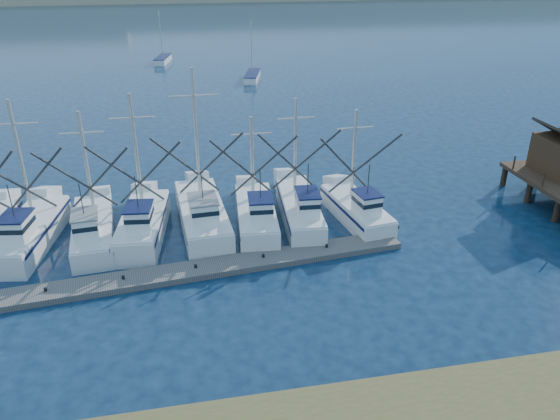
% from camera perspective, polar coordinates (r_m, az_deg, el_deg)
% --- Properties ---
extents(ground, '(500.00, 500.00, 0.00)m').
position_cam_1_polar(ground, '(27.04, 4.65, -12.77)').
color(ground, '#0B1B32').
rests_on(ground, ground).
extents(floating_dock, '(27.22, 4.61, 0.36)m').
position_cam_1_polar(floating_dock, '(31.60, -10.58, -6.50)').
color(floating_dock, '#68615D').
rests_on(floating_dock, ground).
extents(trawler_fleet, '(26.71, 9.22, 10.23)m').
position_cam_1_polar(trawler_fleet, '(35.67, -11.56, -1.22)').
color(trawler_fleet, white).
rests_on(trawler_fleet, ground).
extents(sailboat_near, '(3.31, 6.94, 8.10)m').
position_cam_1_polar(sailboat_near, '(79.45, -2.91, 13.77)').
color(sailboat_near, white).
rests_on(sailboat_near, ground).
extents(sailboat_far, '(2.96, 6.41, 8.10)m').
position_cam_1_polar(sailboat_far, '(94.00, -12.14, 15.11)').
color(sailboat_far, white).
rests_on(sailboat_far, ground).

